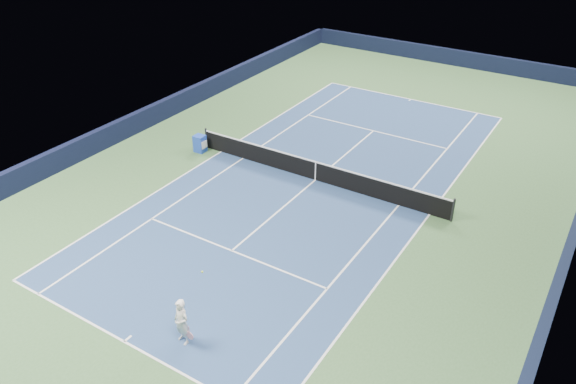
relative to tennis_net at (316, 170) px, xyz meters
The scene contains 19 objects.
ground 0.50m from the tennis_net, ahead, with size 40.00×40.00×0.00m, color #375C32.
wall_far 19.83m from the tennis_net, 90.00° to the left, with size 22.00×0.35×1.10m, color black.
wall_right 10.83m from the tennis_net, ahead, with size 0.35×40.00×1.10m, color black.
wall_left 10.83m from the tennis_net, behind, with size 0.35×40.00×1.10m, color black.
court_surface 0.50m from the tennis_net, ahead, with size 10.97×23.77×0.01m, color navy.
baseline_far 11.90m from the tennis_net, 90.00° to the left, with size 10.97×0.08×0.00m, color white.
baseline_near 11.90m from the tennis_net, 90.00° to the right, with size 10.97×0.08×0.00m, color white.
sideline_doubles_right 5.51m from the tennis_net, ahead, with size 0.08×23.77×0.00m, color white.
sideline_doubles_left 5.51m from the tennis_net, behind, with size 0.08×23.77×0.00m, color white.
sideline_singles_right 4.14m from the tennis_net, ahead, with size 0.08×23.77×0.00m, color white.
sideline_singles_left 4.14m from the tennis_net, behind, with size 0.08×23.77×0.00m, color white.
service_line_far 6.42m from the tennis_net, 90.00° to the left, with size 8.23×0.08×0.00m, color white.
service_line_near 6.42m from the tennis_net, 90.00° to the right, with size 8.23×0.08×0.00m, color white.
center_service_line 0.50m from the tennis_net, ahead, with size 0.08×12.80×0.00m, color white.
center_mark_far 11.75m from the tennis_net, 90.00° to the left, with size 0.08×0.30×0.00m, color white.
center_mark_near 11.75m from the tennis_net, 90.00° to the right, with size 0.08×0.30×0.00m, color white.
tennis_net is the anchor object (origin of this frame).
sponsor_cube 6.42m from the tennis_net, behind, with size 0.59×0.50×0.87m.
tennis_player 11.00m from the tennis_net, 81.87° to the right, with size 0.79×1.28×2.12m.
Camera 1 is at (10.88, -19.75, 12.81)m, focal length 35.00 mm.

